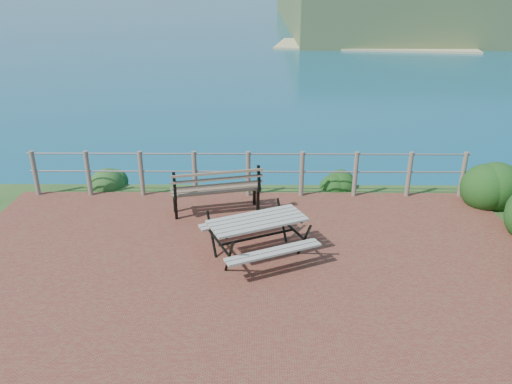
{
  "coord_description": "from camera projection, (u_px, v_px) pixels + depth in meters",
  "views": [
    {
      "loc": [
        0.25,
        -6.64,
        4.38
      ],
      "look_at": [
        0.18,
        1.82,
        0.75
      ],
      "focal_mm": 35.0,
      "sensor_mm": 36.0,
      "label": 1
    }
  ],
  "objects": [
    {
      "name": "picnic_table",
      "position": [
        257.0,
        234.0,
        8.37
      ],
      "size": [
        1.74,
        1.29,
        0.68
      ],
      "rotation": [
        0.0,
        0.0,
        0.43
      ],
      "color": "gray",
      "rests_on": "ground"
    },
    {
      "name": "shrub_lip_west",
      "position": [
        109.0,
        182.0,
        11.67
      ],
      "size": [
        0.85,
        0.85,
        0.62
      ],
      "primitive_type": "ellipsoid",
      "color": "#1F5321",
      "rests_on": "ground"
    },
    {
      "name": "safety_railing",
      "position": [
        248.0,
        171.0,
        10.68
      ],
      "size": [
        9.4,
        0.1,
        1.0
      ],
      "color": "#6B5B4C",
      "rests_on": "ground"
    },
    {
      "name": "ground",
      "position": [
        244.0,
        281.0,
        7.83
      ],
      "size": [
        10.0,
        7.0,
        0.12
      ],
      "primitive_type": "cube",
      "color": "brown",
      "rests_on": "ground"
    },
    {
      "name": "park_bench",
      "position": [
        216.0,
        182.0,
        9.9
      ],
      "size": [
        1.84,
        0.85,
        1.0
      ],
      "rotation": [
        0.0,
        0.0,
        0.24
      ],
      "color": "brown",
      "rests_on": "ground"
    },
    {
      "name": "shrub_lip_east",
      "position": [
        337.0,
        186.0,
        11.45
      ],
      "size": [
        0.78,
        0.78,
        0.53
      ],
      "primitive_type": "ellipsoid",
      "color": "#154114",
      "rests_on": "ground"
    },
    {
      "name": "shrub_right_edge",
      "position": [
        488.0,
        200.0,
        10.72
      ],
      "size": [
        1.09,
        1.09,
        1.56
      ],
      "primitive_type": "ellipsoid",
      "color": "#154114",
      "rests_on": "ground"
    }
  ]
}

